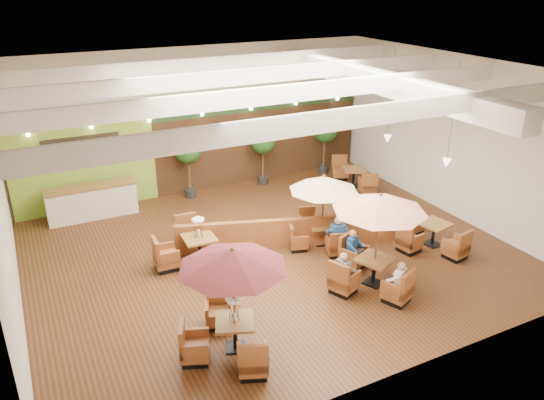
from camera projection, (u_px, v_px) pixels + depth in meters
room at (260, 127)px, 15.94m from camera, size 14.04×14.00×5.52m
service_counter at (92, 202)px, 18.41m from camera, size 3.00×0.75×1.18m
booth_divider at (289, 233)px, 16.40m from camera, size 6.69×2.38×0.97m
table_0 at (231, 278)px, 11.36m from camera, size 2.58×2.73×2.62m
table_1 at (376, 220)px, 13.85m from camera, size 2.66×2.83×2.70m
table_2 at (323, 197)px, 16.16m from camera, size 2.40×2.40×2.33m
table_3 at (191, 249)px, 15.49m from camera, size 1.83×2.71×1.58m
table_4 at (426, 236)px, 16.48m from camera, size 1.82×2.64×0.96m
table_5 at (353, 178)px, 21.14m from camera, size 1.14×2.76×0.96m
topiary_0 at (188, 152)px, 19.58m from camera, size 1.05×1.05×2.44m
topiary_1 at (263, 144)px, 20.91m from camera, size 0.97×0.97×2.26m
topiary_2 at (325, 133)px, 22.06m from camera, size 1.03×1.03×2.39m
diner_0 at (398, 277)px, 13.54m from camera, size 0.41×0.39×0.73m
diner_1 at (354, 245)px, 15.17m from camera, size 0.40×0.38×0.71m
diner_2 at (344, 268)px, 13.94m from camera, size 0.36×0.41×0.76m
diner_3 at (337, 232)px, 15.79m from camera, size 0.46×0.41×0.85m
diner_4 at (345, 217)px, 16.85m from camera, size 0.40×0.44×0.79m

